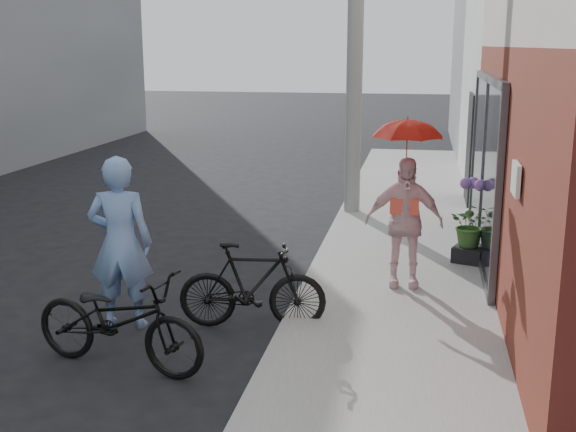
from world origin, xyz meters
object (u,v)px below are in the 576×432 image
(bike_left, at_px, (119,320))
(kimono_woman, at_px, (404,222))
(bike_right, at_px, (252,286))
(planter, at_px, (469,254))
(officer, at_px, (120,243))
(utility_pole, at_px, (356,16))

(bike_left, height_order, kimono_woman, kimono_woman)
(bike_left, xyz_separation_m, bike_right, (1.01, 1.22, -0.00))
(bike_left, bearing_deg, kimono_woman, -32.95)
(planter, bearing_deg, bike_right, -133.48)
(officer, xyz_separation_m, bike_right, (1.40, 0.20, -0.47))
(utility_pole, height_order, officer, utility_pole)
(bike_right, bearing_deg, utility_pole, -13.32)
(officer, xyz_separation_m, bike_left, (0.39, -1.01, -0.46))
(bike_right, xyz_separation_m, planter, (2.45, 2.58, -0.26))
(officer, relative_size, kimono_woman, 1.18)
(utility_pole, relative_size, planter, 17.41)
(bike_left, bearing_deg, bike_right, -28.17)
(bike_left, distance_m, planter, 5.15)
(utility_pole, relative_size, bike_left, 3.81)
(utility_pole, height_order, bike_right, utility_pole)
(bike_right, bearing_deg, planter, -50.98)
(officer, relative_size, bike_right, 1.18)
(kimono_woman, bearing_deg, planter, 48.97)
(bike_left, xyz_separation_m, kimono_woman, (2.58, 2.62, 0.44))
(kimono_woman, xyz_separation_m, planter, (0.88, 1.18, -0.70))
(utility_pole, relative_size, kimono_woman, 4.36)
(kimono_woman, relative_size, planter, 3.99)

